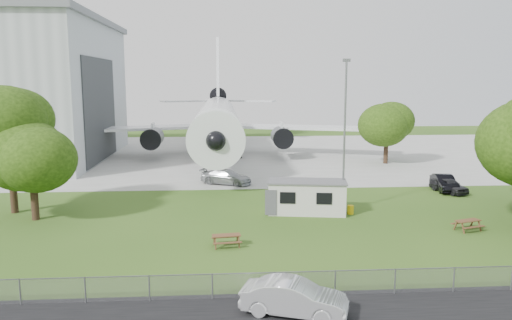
{
  "coord_description": "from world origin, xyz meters",
  "views": [
    {
      "loc": [
        -1.47,
        -32.33,
        10.47
      ],
      "look_at": [
        1.32,
        8.0,
        4.0
      ],
      "focal_mm": 35.0,
      "sensor_mm": 36.0,
      "label": 1
    }
  ],
  "objects": [
    {
      "name": "tree_west_big",
      "position": [
        -18.07,
        7.67,
        7.11
      ],
      "size": [
        7.14,
        7.14,
        10.7
      ],
      "color": "#382619",
      "rests_on": "ground"
    },
    {
      "name": "lamp_mast",
      "position": [
        8.2,
        6.2,
        6.0
      ],
      "size": [
        0.16,
        0.16,
        12.0
      ],
      "primitive_type": "cylinder",
      "color": "slate",
      "rests_on": "ground"
    },
    {
      "name": "car_ne_sedan",
      "position": [
        19.76,
        13.08,
        0.76
      ],
      "size": [
        2.22,
        4.77,
        1.51
      ],
      "primitive_type": "imported",
      "rotation": [
        0.0,
        0.0,
        -0.14
      ],
      "color": "black",
      "rests_on": "ground"
    },
    {
      "name": "car_ne_hatch",
      "position": [
        19.83,
        12.24,
        0.69
      ],
      "size": [
        2.77,
        4.37,
        1.39
      ],
      "primitive_type": "imported",
      "rotation": [
        0.0,
        0.0,
        0.3
      ],
      "color": "black",
      "rests_on": "ground"
    },
    {
      "name": "site_cabin",
      "position": [
        5.26,
        5.97,
        1.31
      ],
      "size": [
        6.92,
        3.65,
        2.62
      ],
      "color": "beige",
      "rests_on": "ground"
    },
    {
      "name": "ground",
      "position": [
        0.0,
        0.0,
        0.0
      ],
      "size": [
        160.0,
        160.0,
        0.0
      ],
      "primitive_type": "plane",
      "color": "#476B23"
    },
    {
      "name": "airliner",
      "position": [
        -2.0,
        35.86,
        5.27
      ],
      "size": [
        46.36,
        47.73,
        17.69
      ],
      "color": "white",
      "rests_on": "ground"
    },
    {
      "name": "car_apron_van",
      "position": [
        -1.06,
        17.52,
        0.76
      ],
      "size": [
        5.66,
        4.11,
        1.52
      ],
      "primitive_type": "imported",
      "rotation": [
        0.0,
        0.0,
        1.14
      ],
      "color": "#A5A8AC",
      "rests_on": "ground"
    },
    {
      "name": "picnic_west",
      "position": [
        -1.24,
        -1.73,
        0.0
      ],
      "size": [
        1.97,
        1.71,
        0.76
      ],
      "primitive_type": null,
      "rotation": [
        0.0,
        0.0,
        0.12
      ],
      "color": "brown",
      "rests_on": "ground"
    },
    {
      "name": "car_centre_sedan",
      "position": [
        1.7,
        -11.35,
        0.79
      ],
      "size": [
        5.08,
        3.14,
        1.58
      ],
      "primitive_type": "imported",
      "rotation": [
        0.0,
        0.0,
        1.24
      ],
      "color": "white",
      "rests_on": "ground"
    },
    {
      "name": "fence",
      "position": [
        0.0,
        -9.5,
        0.0
      ],
      "size": [
        58.0,
        0.04,
        1.3
      ],
      "primitive_type": "cube",
      "color": "gray",
      "rests_on": "ground"
    },
    {
      "name": "picnic_east",
      "position": [
        15.75,
        0.47,
        0.0
      ],
      "size": [
        2.17,
        1.98,
        0.76
      ],
      "primitive_type": null,
      "rotation": [
        0.0,
        0.0,
        0.31
      ],
      "color": "brown",
      "rests_on": "ground"
    },
    {
      "name": "tree_west_small",
      "position": [
        -15.65,
        5.45,
        5.03
      ],
      "size": [
        6.94,
        6.94,
        8.5
      ],
      "color": "#382619",
      "rests_on": "ground"
    },
    {
      "name": "tree_far_apron",
      "position": [
        19.3,
        28.96,
        5.04
      ],
      "size": [
        6.39,
        6.39,
        8.25
      ],
      "color": "#382619",
      "rests_on": "ground"
    },
    {
      "name": "concrete_apron",
      "position": [
        0.0,
        38.0,
        0.01
      ],
      "size": [
        120.0,
        46.0,
        0.03
      ],
      "primitive_type": "cube",
      "color": "#B7B7B2",
      "rests_on": "ground"
    }
  ]
}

